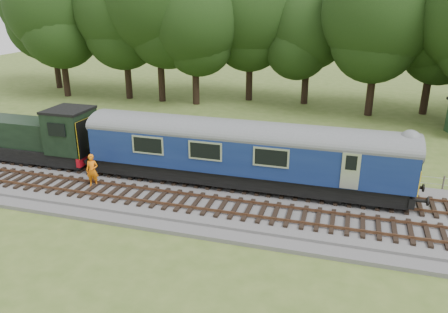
% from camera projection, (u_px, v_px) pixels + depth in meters
% --- Properties ---
extents(ground, '(120.00, 120.00, 0.00)m').
position_uv_depth(ground, '(255.00, 203.00, 23.75)').
color(ground, '#486224').
rests_on(ground, ground).
extents(ballast, '(70.00, 7.00, 0.35)m').
position_uv_depth(ballast, '(255.00, 200.00, 23.69)').
color(ballast, '#4C4C4F').
rests_on(ballast, ground).
extents(track_north, '(67.20, 2.40, 0.21)m').
position_uv_depth(track_north, '(261.00, 186.00, 24.87)').
color(track_north, black).
rests_on(track_north, ballast).
extents(track_south, '(67.20, 2.40, 0.21)m').
position_uv_depth(track_south, '(248.00, 210.00, 22.17)').
color(track_south, black).
rests_on(track_south, ballast).
extents(fence, '(64.00, 0.12, 1.00)m').
position_uv_depth(fence, '(271.00, 173.00, 27.80)').
color(fence, '#6B6054').
rests_on(fence, ground).
extents(tree_line, '(70.00, 8.00, 18.00)m').
position_uv_depth(tree_line, '(303.00, 109.00, 43.53)').
color(tree_line, black).
rests_on(tree_line, ground).
extents(dmu_railcar, '(18.05, 2.86, 3.88)m').
position_uv_depth(dmu_railcar, '(244.00, 148.00, 24.37)').
color(dmu_railcar, black).
rests_on(dmu_railcar, ground).
extents(shunter_loco, '(8.91, 2.60, 3.38)m').
position_uv_depth(shunter_loco, '(36.00, 137.00, 28.31)').
color(shunter_loco, black).
rests_on(shunter_loco, ground).
extents(worker, '(0.78, 0.60, 1.91)m').
position_uv_depth(worker, '(92.00, 170.00, 24.77)').
color(worker, orange).
rests_on(worker, ballast).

